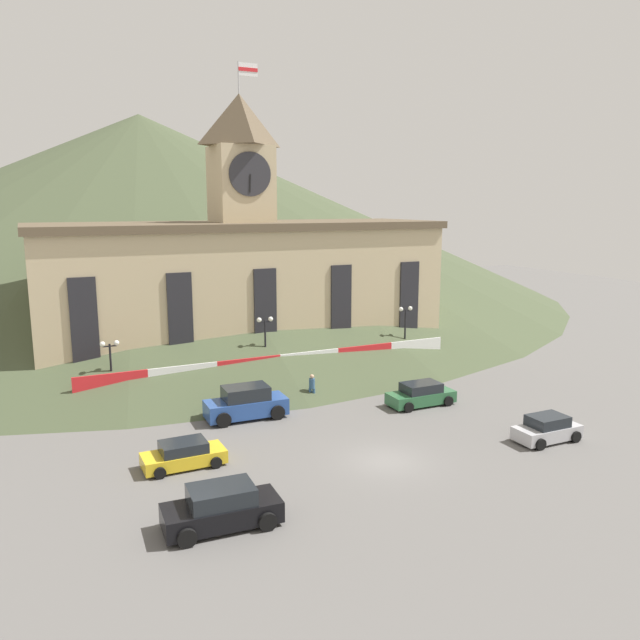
# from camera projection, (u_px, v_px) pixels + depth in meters

# --- Properties ---
(ground_plane) EXTENTS (160.00, 160.00, 0.00)m
(ground_plane) POSITION_uv_depth(u_px,v_px,m) (386.00, 461.00, 32.90)
(ground_plane) COLOR #605E5B
(civic_building) EXTENTS (33.31, 10.96, 24.37)m
(civic_building) POSITION_uv_depth(u_px,v_px,m) (243.00, 286.00, 52.23)
(civic_building) COLOR #C6B289
(civic_building) RESTS_ON ground
(banner_fence) EXTENTS (28.64, 0.12, 2.45)m
(banner_fence) POSITION_uv_depth(u_px,v_px,m) (280.00, 371.00, 45.94)
(banner_fence) COLOR red
(banner_fence) RESTS_ON ground
(hillside_backdrop) EXTENTS (119.21, 119.21, 26.02)m
(hillside_backdrop) POSITION_uv_depth(u_px,v_px,m) (143.00, 206.00, 91.90)
(hillside_backdrop) COLOR #424C33
(hillside_backdrop) RESTS_ON ground
(street_lamp_center) EXTENTS (1.26, 0.36, 4.36)m
(street_lamp_center) POSITION_uv_depth(u_px,v_px,m) (110.00, 357.00, 41.73)
(street_lamp_center) COLOR black
(street_lamp_center) RESTS_ON ground
(street_lamp_left) EXTENTS (1.26, 0.36, 5.11)m
(street_lamp_left) POSITION_uv_depth(u_px,v_px,m) (265.00, 336.00, 46.30)
(street_lamp_left) COLOR black
(street_lamp_left) RESTS_ON ground
(street_lamp_far_left) EXTENTS (1.26, 0.36, 5.03)m
(street_lamp_far_left) POSITION_uv_depth(u_px,v_px,m) (405.00, 323.00, 51.50)
(street_lamp_far_left) COLOR black
(street_lamp_far_left) RESTS_ON ground
(car_black_suv) EXTENTS (4.99, 2.56, 1.80)m
(car_black_suv) POSITION_uv_depth(u_px,v_px,m) (222.00, 508.00, 26.06)
(car_black_suv) COLOR black
(car_black_suv) RESTS_ON ground
(car_blue_van) EXTENTS (5.16, 2.49, 2.10)m
(car_blue_van) POSITION_uv_depth(u_px,v_px,m) (246.00, 404.00, 39.26)
(car_blue_van) COLOR #284C99
(car_blue_van) RESTS_ON ground
(car_yellow_coupe) EXTENTS (4.22, 2.16, 1.35)m
(car_yellow_coupe) POSITION_uv_depth(u_px,v_px,m) (184.00, 455.00, 32.10)
(car_yellow_coupe) COLOR yellow
(car_yellow_coupe) RESTS_ON ground
(car_green_wagon) EXTENTS (4.62, 2.17, 1.55)m
(car_green_wagon) POSITION_uv_depth(u_px,v_px,m) (421.00, 395.00, 41.88)
(car_green_wagon) COLOR #2D663D
(car_green_wagon) RESTS_ON ground
(car_silver_hatch) EXTENTS (3.91, 2.02, 1.50)m
(car_silver_hatch) POSITION_uv_depth(u_px,v_px,m) (547.00, 429.00, 35.56)
(car_silver_hatch) COLOR #B7B7BC
(car_silver_hatch) RESTS_ON ground
(pedestrian) EXTENTS (0.56, 0.56, 1.86)m
(pedestrian) POSITION_uv_depth(u_px,v_px,m) (312.00, 386.00, 42.80)
(pedestrian) COLOR #33567A
(pedestrian) RESTS_ON ground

